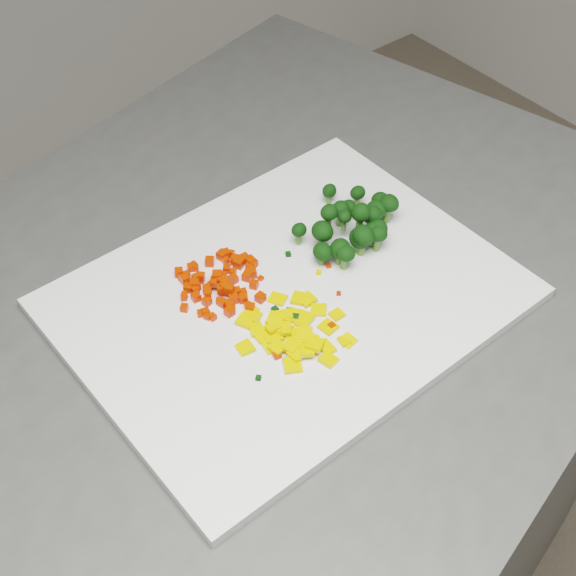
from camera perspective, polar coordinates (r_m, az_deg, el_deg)
counter_block at (r=1.29m, az=-2.67°, el=-14.70°), size 1.26×1.01×0.90m
cutting_board at (r=0.91m, az=-0.00°, el=-0.71°), size 0.49×0.38×0.01m
carrot_pile at (r=0.91m, az=-4.98°, el=0.74°), size 0.11×0.11×0.03m
pepper_pile at (r=0.86m, az=0.34°, el=-3.23°), size 0.12×0.12×0.02m
broccoli_pile at (r=0.96m, az=3.78°, el=5.18°), size 0.13×0.13×0.06m
carrot_cube_0 at (r=0.92m, az=-5.14°, el=0.49°), size 0.01×0.01×0.01m
carrot_cube_1 at (r=0.90m, az=-4.19°, el=-0.08°), size 0.01×0.01×0.01m
carrot_cube_2 at (r=0.93m, az=-7.17°, el=0.52°), size 0.01×0.01×0.01m
carrot_cube_3 at (r=0.91m, az=-7.36°, el=-0.47°), size 0.01×0.01×0.01m
carrot_cube_4 at (r=0.94m, az=-2.75°, el=1.54°), size 0.01×0.01×0.01m
carrot_cube_5 at (r=0.93m, az=-3.92°, el=1.12°), size 0.01×0.01×0.01m
carrot_cube_6 at (r=0.90m, az=-7.39°, el=-1.41°), size 0.01×0.01×0.01m
carrot_cube_7 at (r=0.91m, az=-4.24°, el=0.56°), size 0.01×0.01×0.01m
carrot_cube_8 at (r=0.91m, az=-6.56°, el=-0.65°), size 0.01×0.01×0.01m
carrot_cube_9 at (r=0.94m, az=-4.46°, el=1.97°), size 0.01×0.01×0.01m
carrot_cube_10 at (r=0.92m, az=-6.98°, el=-0.01°), size 0.01×0.01×0.01m
carrot_cube_11 at (r=0.90m, az=-4.51°, el=0.13°), size 0.01×0.01×0.01m
carrot_cube_12 at (r=0.94m, az=-6.58°, el=1.41°), size 0.01×0.01×0.01m
carrot_cube_13 at (r=0.91m, az=-7.41°, el=-0.66°), size 0.01×0.01×0.01m
carrot_cube_14 at (r=0.94m, az=-6.73°, el=1.61°), size 0.01×0.01×0.01m
carrot_cube_15 at (r=0.90m, az=-4.67°, el=-1.06°), size 0.01×0.01×0.01m
carrot_cube_16 at (r=0.93m, az=-2.59°, el=1.09°), size 0.01×0.01×0.01m
carrot_cube_17 at (r=0.91m, az=-4.62°, el=0.04°), size 0.01×0.01×0.01m
carrot_cube_18 at (r=0.94m, az=-2.49°, el=1.75°), size 0.01×0.01×0.01m
carrot_cube_19 at (r=0.89m, az=-2.86°, el=-1.29°), size 0.01×0.01×0.01m
carrot_cube_20 at (r=0.94m, az=-6.91°, el=1.46°), size 0.01×0.01×0.01m
carrot_cube_21 at (r=0.92m, az=-4.75°, el=0.77°), size 0.01×0.01×0.01m
carrot_cube_22 at (r=0.91m, az=-2.42°, el=0.25°), size 0.01×0.01×0.01m
carrot_cube_23 at (r=0.95m, az=-4.70°, el=2.34°), size 0.01×0.01×0.01m
carrot_cube_24 at (r=0.91m, az=-3.18°, el=-0.27°), size 0.01×0.01×0.01m
carrot_cube_25 at (r=0.92m, az=-6.67°, el=0.28°), size 0.01×0.01×0.01m
carrot_cube_26 at (r=0.94m, az=-2.74°, el=2.02°), size 0.01×0.01×0.01m
carrot_cube_27 at (r=0.91m, az=-5.77°, el=-0.09°), size 0.01×0.01×0.01m
carrot_cube_28 at (r=0.93m, az=-7.77°, el=1.11°), size 0.01×0.01×0.01m
carrot_cube_29 at (r=0.91m, az=-5.28°, el=0.34°), size 0.01×0.01×0.01m
carrot_cube_30 at (r=0.90m, az=-1.98°, el=-0.68°), size 0.01×0.01×0.01m
carrot_cube_31 at (r=0.92m, az=-5.58°, el=0.20°), size 0.01×0.01×0.01m
carrot_cube_32 at (r=0.90m, az=-5.72°, el=-0.40°), size 0.01×0.01×0.01m
carrot_cube_33 at (r=0.89m, az=-4.21°, el=-1.71°), size 0.01×0.01×0.01m
carrot_cube_34 at (r=0.92m, az=-3.91°, el=0.64°), size 0.01×0.01×0.01m
carrot_cube_35 at (r=0.92m, az=-6.45°, el=0.66°), size 0.01×0.01×0.01m
carrot_cube_36 at (r=0.90m, az=-4.49°, el=0.09°), size 0.01×0.01×0.01m
carrot_cube_37 at (r=0.94m, az=-2.48°, el=1.77°), size 0.01×0.01×0.01m
carrot_cube_38 at (r=0.92m, az=-5.23°, el=0.45°), size 0.01×0.01×0.01m
carrot_cube_39 at (r=0.92m, az=-2.90°, el=0.85°), size 0.01×0.01×0.01m
carrot_cube_40 at (r=0.89m, az=-4.13°, el=-1.60°), size 0.01×0.01×0.01m
carrot_cube_41 at (r=0.91m, az=-3.68°, el=-0.25°), size 0.01×0.01×0.01m
carrot_cube_42 at (r=0.92m, az=-6.51°, el=0.13°), size 0.01×0.01×0.01m
carrot_cube_43 at (r=0.95m, az=-4.47°, el=2.43°), size 0.01×0.01×0.01m
carrot_cube_44 at (r=0.88m, az=-5.38°, el=-2.07°), size 0.01×0.01×0.01m
carrot_cube_45 at (r=0.91m, az=-4.60°, el=0.46°), size 0.01×0.01×0.01m
carrot_cube_46 at (r=0.89m, az=-5.86°, el=-1.72°), size 0.01×0.01×0.01m
carrot_cube_47 at (r=0.92m, az=-6.18°, el=0.84°), size 0.01×0.01×0.01m
carrot_cube_48 at (r=0.90m, az=-3.18°, el=-0.74°), size 0.01×0.01×0.01m
carrot_cube_49 at (r=0.94m, az=-3.52°, el=1.77°), size 0.01×0.01×0.01m
carrot_cube_50 at (r=0.92m, az=-7.11°, el=0.00°), size 0.01×0.01×0.01m
carrot_cube_51 at (r=0.90m, az=-4.77°, el=-0.07°), size 0.01×0.01×0.01m
carrot_cube_52 at (r=0.89m, az=-4.01°, el=-1.56°), size 0.01×0.01×0.01m
carrot_cube_53 at (r=0.92m, az=-5.04°, el=0.72°), size 0.01×0.01×0.01m
carrot_cube_54 at (r=0.94m, az=-3.75°, el=2.01°), size 0.01×0.01×0.01m
carrot_cube_55 at (r=0.91m, az=-6.61°, el=-0.14°), size 0.01×0.01×0.01m
carrot_cube_56 at (r=0.94m, az=-2.65°, el=1.89°), size 0.01×0.01×0.01m
carrot_cube_57 at (r=0.93m, az=-7.22°, el=0.96°), size 0.01×0.01×0.01m
carrot_cube_58 at (r=0.91m, az=-6.52°, el=-0.65°), size 0.01×0.01×0.01m
carrot_cube_59 at (r=0.89m, az=-4.20°, el=-1.16°), size 0.01×0.01×0.01m
carrot_cube_60 at (r=0.94m, az=-3.12°, el=2.09°), size 0.01×0.01×0.01m
carrot_cube_61 at (r=0.93m, az=-7.32°, el=0.61°), size 0.01×0.01×0.01m
carrot_cube_62 at (r=0.89m, az=-2.69°, el=-1.40°), size 0.01×0.01×0.01m
carrot_cube_63 at (r=0.90m, az=-4.94°, el=-0.91°), size 0.01×0.01×0.01m
carrot_cube_64 at (r=0.91m, az=-4.59°, el=0.41°), size 0.01×0.01×0.01m
carrot_cube_65 at (r=0.91m, az=-4.80°, el=0.57°), size 0.01×0.01×0.01m
carrot_cube_66 at (r=0.90m, az=-5.80°, el=-0.96°), size 0.01×0.01×0.01m
carrot_cube_67 at (r=0.91m, az=-5.06°, el=0.86°), size 0.01×0.01×0.01m
carrot_cube_68 at (r=0.94m, az=-5.59°, el=1.89°), size 0.01×0.01×0.01m
carrot_cube_69 at (r=0.89m, az=-5.74°, el=-2.01°), size 0.01×0.01×0.01m
carrot_cube_70 at (r=0.93m, az=-4.37°, el=1.37°), size 0.01×0.01×0.01m
carrot_cube_71 at (r=0.93m, az=-7.67°, el=0.79°), size 0.01×0.01×0.01m
carrot_cube_72 at (r=0.95m, az=-4.03°, el=2.48°), size 0.01×0.01×0.01m
carrot_cube_73 at (r=0.90m, az=-3.87°, el=-0.75°), size 0.01×0.01×0.01m
pepper_chunk_0 at (r=0.89m, az=0.47°, el=-1.85°), size 0.02×0.02×0.01m
pepper_chunk_1 at (r=0.85m, az=1.31°, el=-4.45°), size 0.02×0.02×0.01m
pepper_chunk_2 at (r=0.89m, az=2.20°, el=-1.58°), size 0.02×0.02×0.01m
pepper_chunk_3 at (r=0.86m, az=4.28°, el=-3.76°), size 0.02×0.02×0.01m
pepper_chunk_4 at (r=0.86m, az=4.10°, el=-3.75°), size 0.02×0.02×0.01m
pepper_chunk_5 at (r=0.88m, az=-2.38°, el=-2.08°), size 0.02×0.02×0.01m
pepper_chunk_6 at (r=0.85m, az=1.91°, el=-4.02°), size 0.03×0.02×0.01m
pepper_chunk_7 at (r=0.86m, az=-1.04°, el=-3.61°), size 0.02×0.02×0.01m
pepper_chunk_8 at (r=0.87m, az=-0.84°, el=-2.60°), size 0.02×0.02×0.01m
pepper_chunk_9 at (r=0.87m, az=-0.47°, el=-2.96°), size 0.02×0.02×0.01m
pepper_chunk_10 at (r=0.87m, az=0.15°, el=-3.16°), size 0.02×0.02×0.01m
pepper_chunk_11 at (r=0.86m, az=1.59°, el=-3.60°), size 0.02×0.02×0.01m
pepper_chunk_12 at (r=0.88m, az=0.96°, el=-2.14°), size 0.02×0.02×0.01m
pepper_chunk_13 at (r=0.86m, az=1.14°, el=-3.41°), size 0.03×0.03×0.01m
pepper_chunk_14 at (r=0.88m, az=-0.28°, el=-1.97°), size 0.02×0.02×0.01m
pepper_chunk_15 at (r=0.85m, az=0.28°, el=-4.17°), size 0.02×0.02×0.01m
pepper_chunk_16 at (r=0.88m, az=0.16°, el=-2.04°), size 0.02×0.02×0.01m
pepper_chunk_17 at (r=0.88m, az=0.15°, el=-2.08°), size 0.02×0.02×0.01m
pepper_chunk_18 at (r=0.87m, az=-1.02°, el=-2.82°), size 0.02×0.01×0.01m
pepper_chunk_19 at (r=0.87m, az=-2.26°, el=-2.96°), size 0.02×0.02×0.01m
pepper_chunk_20 at (r=0.86m, az=2.73°, el=-4.23°), size 0.01×0.02×0.00m
pepper_chunk_21 at (r=0.88m, az=1.19°, el=-2.32°), size 0.03×0.02×0.01m
pepper_chunk_22 at (r=0.90m, az=0.74°, el=-0.72°), size 0.02×0.02×0.01m
pepper_chunk_23 at (r=0.84m, az=0.58°, el=-4.73°), size 0.02×0.02×0.00m
pepper_chunk_24 at (r=0.85m, az=-0.75°, el=-4.22°), size 0.02×0.02×0.00m
pepper_chunk_25 at (r=0.87m, az=2.87°, el=-2.79°), size 0.02×0.02×0.01m
pepper_chunk_26 at (r=0.89m, az=-2.65°, el=-1.71°), size 0.02×0.02×0.01m
pepper_chunk_27 at (r=0.88m, az=-3.08°, el=-2.38°), size 0.02×0.02×0.01m
pepper_chunk_28 at (r=0.86m, az=-1.29°, el=-4.18°), size 0.02×0.02×0.01m
pepper_chunk_29 at (r=0.86m, az=0.40°, el=-3.64°), size 0.03×0.02×0.01m
pepper_chunk_30 at (r=0.90m, az=-0.75°, el=-0.78°), size 0.02×0.02×0.01m
pepper_chunk_31 at (r=0.84m, az=0.32°, el=-5.51°), size 0.03×0.03×0.01m
pepper_chunk_32 at (r=0.90m, az=1.37°, el=-0.85°), size 0.02×0.02×0.01m
pepper_chunk_33 at (r=0.86m, az=-3.06°, el=-4.26°), size 0.02×0.02×0.01m
pepper_chunk_34 at (r=0.85m, az=2.90°, el=-5.10°), size 0.02×0.02×0.01m
pepper_chunk_35 at (r=0.88m, az=-0.84°, el=-2.06°), size 0.02×0.02×0.01m
pepper_chunk_36 at (r=0.86m, az=-0.14°, el=-2.87°), size 0.02×0.02×0.01m
pepper_chunk_37 at (r=0.89m, az=3.50°, el=-1.90°), size 0.01×0.01×0.00m
pepper_chunk_38 at (r=0.87m, az=-1.75°, el=-3.30°), size 0.02×0.02×0.01m
broccoli_floret_0 at (r=0.99m, az=7.10°, el=5.57°), size 0.03×0.03×0.04m
broccoli_floret_1 at (r=0.95m, az=2.88°, el=4.95°), size 0.03×0.03×0.04m
broccoli_floret_2 at (r=1.00m, az=4.28°, el=5.55°), size 0.03×0.03×0.02m
broccoli_floret_3 at (r=0.94m, az=3.68°, el=2.54°), size 0.04×0.04×0.03m
broccoli_floret_4 at (r=0.98m, az=3.70°, el=5.26°), size 0.03×0.03×0.03m
broccoli_floret_5 at (r=0.96m, az=6.35°, el=3.85°), size 0.03×0.03×0.03m
broccoli_floret_6 at (r=0.98m, az=5.90°, el=4.72°), size 0.02×0.02×0.03m
broccoli_floret_7 at (r=1.02m, az=2.92°, el=6.65°), size 0.03×0.03×0.03m
broccoli_floret_8 at (r=0.93m, az=2.41°, el=2.36°), size 0.03×0.03×0.03m
broccoli_floret_9 at (r=0.96m, az=6.00°, el=3.75°), size 0.03×0.03×0.03m
broccoli_floret_10 at (r=0.95m, az=5.13°, el=4.92°), size 0.03×0.03×0.04m
broccoli_floret_11 at (r=0.95m, az=6.36°, el=3.49°), size 0.03×0.03×0.03m
broccoli_floret_12 at (r=0.93m, az=4.03°, el=2.15°), size 0.03×0.03×0.03m
broccoli_floret_13 at (r=1.00m, az=6.56°, el=5.85°), size 0.03×0.03×0.03m
broccoli_floret_14 at (r=0.95m, az=2.39°, el=3.66°), size 0.04×0.04×0.04m
broccoli_floret_15 at (r=0.98m, az=5.91°, el=4.81°), size 0.04×0.04×0.04m
broccoli_floret_16 at (r=0.99m, az=6.23°, el=5.27°), size 0.03×0.03×0.03m
broccoli_floret_17 at (r=1.02m, az=2.96°, el=6.76°), size 0.02×0.02×0.02m
broccoli_floret_18 at (r=0.95m, az=5.08°, el=3.32°), size 0.04×0.04×0.03m
broccoli_floret_19 at (r=0.96m, az=4.00°, el=4.74°), size 0.02×0.02×0.03m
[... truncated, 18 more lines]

